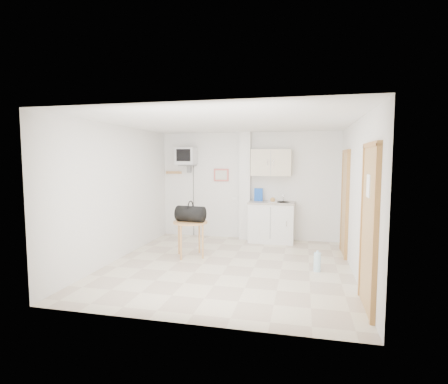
% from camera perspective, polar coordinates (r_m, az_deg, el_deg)
% --- Properties ---
extents(ground, '(4.50, 4.50, 0.00)m').
position_cam_1_polar(ground, '(6.31, 0.65, -11.93)').
color(ground, beige).
rests_on(ground, ground).
extents(room_envelope, '(4.24, 4.54, 2.55)m').
position_cam_1_polar(room_envelope, '(6.07, 3.05, 2.18)').
color(room_envelope, white).
rests_on(room_envelope, ground).
extents(kitchenette, '(1.03, 0.58, 2.10)m').
position_cam_1_polar(kitchenette, '(7.99, 7.74, -2.38)').
color(kitchenette, white).
rests_on(kitchenette, ground).
extents(crt_television, '(0.44, 0.45, 2.15)m').
position_cam_1_polar(crt_television, '(8.36, -6.15, 5.75)').
color(crt_television, slate).
rests_on(crt_television, ground).
extents(round_table, '(0.66, 0.66, 0.68)m').
position_cam_1_polar(round_table, '(6.78, -5.51, -5.52)').
color(round_table, '#B37D4E').
rests_on(round_table, ground).
extents(duffel_bag, '(0.58, 0.36, 0.40)m').
position_cam_1_polar(duffel_bag, '(6.73, -5.49, -3.54)').
color(duffel_bag, black).
rests_on(duffel_bag, round_table).
extents(water_bottle, '(0.12, 0.12, 0.36)m').
position_cam_1_polar(water_bottle, '(6.16, 14.98, -10.98)').
color(water_bottle, '#BAE3F3').
rests_on(water_bottle, ground).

